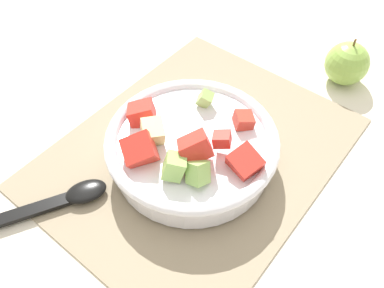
# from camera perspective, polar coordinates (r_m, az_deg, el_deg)

# --- Properties ---
(ground_plane) EXTENTS (2.40, 2.40, 0.00)m
(ground_plane) POSITION_cam_1_polar(r_m,az_deg,el_deg) (0.61, 0.63, -1.17)
(ground_plane) COLOR silver
(placemat) EXTENTS (0.45, 0.36, 0.01)m
(placemat) POSITION_cam_1_polar(r_m,az_deg,el_deg) (0.61, 0.64, -1.00)
(placemat) COLOR gray
(placemat) RESTS_ON ground_plane
(salad_bowl) EXTENTS (0.24, 0.24, 0.10)m
(salad_bowl) POSITION_cam_1_polar(r_m,az_deg,el_deg) (0.57, -0.08, -0.40)
(salad_bowl) COLOR white
(salad_bowl) RESTS_ON placemat
(serving_spoon) EXTENTS (0.22, 0.14, 0.01)m
(serving_spoon) POSITION_cam_1_polar(r_m,az_deg,el_deg) (0.58, -19.41, -7.94)
(serving_spoon) COLOR black
(serving_spoon) RESTS_ON placemat
(whole_apple) EXTENTS (0.07, 0.07, 0.09)m
(whole_apple) POSITION_cam_1_polar(r_m,az_deg,el_deg) (0.75, 20.86, 10.49)
(whole_apple) COLOR #8CB74C
(whole_apple) RESTS_ON ground_plane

